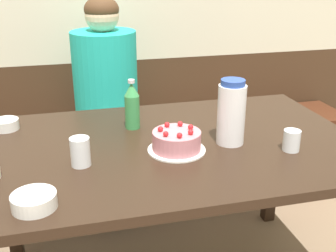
{
  "coord_description": "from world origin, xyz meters",
  "views": [
    {
      "loc": [
        -0.38,
        -1.44,
        1.39
      ],
      "look_at": [
        -0.0,
        0.05,
        0.78
      ],
      "focal_mm": 45.0,
      "sensor_mm": 36.0,
      "label": 1
    }
  ],
  "objects_px": {
    "bowl_rice_small": "(34,201)",
    "water_pitcher": "(231,113)",
    "glass_tumbler_short": "(80,152)",
    "bowl_side_dish": "(6,124)",
    "glass_water_tall": "(292,140)",
    "bench_seat": "(136,164)",
    "birthday_cake": "(176,141)",
    "person_pale_blue_shirt": "(108,118)",
    "soju_bottle": "(132,105)"
  },
  "relations": [
    {
      "from": "bench_seat",
      "to": "bowl_side_dish",
      "type": "height_order",
      "value": "bowl_side_dish"
    },
    {
      "from": "bowl_side_dish",
      "to": "glass_water_tall",
      "type": "relative_size",
      "value": 1.36
    },
    {
      "from": "birthday_cake",
      "to": "soju_bottle",
      "type": "bearing_deg",
      "value": 113.57
    },
    {
      "from": "bowl_side_dish",
      "to": "birthday_cake",
      "type": "bearing_deg",
      "value": -31.05
    },
    {
      "from": "glass_tumbler_short",
      "to": "soju_bottle",
      "type": "bearing_deg",
      "value": 52.25
    },
    {
      "from": "soju_bottle",
      "to": "person_pale_blue_shirt",
      "type": "height_order",
      "value": "person_pale_blue_shirt"
    },
    {
      "from": "bowl_side_dish",
      "to": "glass_tumbler_short",
      "type": "relative_size",
      "value": 1.06
    },
    {
      "from": "bowl_rice_small",
      "to": "water_pitcher",
      "type": "bearing_deg",
      "value": 22.35
    },
    {
      "from": "bowl_rice_small",
      "to": "person_pale_blue_shirt",
      "type": "height_order",
      "value": "person_pale_blue_shirt"
    },
    {
      "from": "bowl_rice_small",
      "to": "glass_water_tall",
      "type": "height_order",
      "value": "glass_water_tall"
    },
    {
      "from": "glass_tumbler_short",
      "to": "bowl_rice_small",
      "type": "bearing_deg",
      "value": -121.12
    },
    {
      "from": "glass_water_tall",
      "to": "bowl_side_dish",
      "type": "bearing_deg",
      "value": 155.23
    },
    {
      "from": "birthday_cake",
      "to": "glass_tumbler_short",
      "type": "bearing_deg",
      "value": -174.64
    },
    {
      "from": "person_pale_blue_shirt",
      "to": "soju_bottle",
      "type": "bearing_deg",
      "value": 5.41
    },
    {
      "from": "glass_water_tall",
      "to": "person_pale_blue_shirt",
      "type": "height_order",
      "value": "person_pale_blue_shirt"
    },
    {
      "from": "bowl_rice_small",
      "to": "soju_bottle",
      "type": "bearing_deg",
      "value": 55.07
    },
    {
      "from": "bench_seat",
      "to": "glass_water_tall",
      "type": "distance_m",
      "value": 1.21
    },
    {
      "from": "glass_tumbler_short",
      "to": "bench_seat",
      "type": "bearing_deg",
      "value": 69.58
    },
    {
      "from": "bench_seat",
      "to": "glass_water_tall",
      "type": "bearing_deg",
      "value": -67.8
    },
    {
      "from": "bench_seat",
      "to": "birthday_cake",
      "type": "bearing_deg",
      "value": -90.1
    },
    {
      "from": "water_pitcher",
      "to": "glass_water_tall",
      "type": "distance_m",
      "value": 0.24
    },
    {
      "from": "glass_water_tall",
      "to": "bench_seat",
      "type": "bearing_deg",
      "value": 112.2
    },
    {
      "from": "birthday_cake",
      "to": "bowl_rice_small",
      "type": "height_order",
      "value": "birthday_cake"
    },
    {
      "from": "bench_seat",
      "to": "bowl_rice_small",
      "type": "relative_size",
      "value": 20.87
    },
    {
      "from": "birthday_cake",
      "to": "bowl_rice_small",
      "type": "bearing_deg",
      "value": -151.03
    },
    {
      "from": "soju_bottle",
      "to": "bowl_side_dish",
      "type": "relative_size",
      "value": 1.95
    },
    {
      "from": "bowl_rice_small",
      "to": "person_pale_blue_shirt",
      "type": "xyz_separation_m",
      "value": [
        0.33,
        1.07,
        -0.17
      ]
    },
    {
      "from": "glass_tumbler_short",
      "to": "bowl_side_dish",
      "type": "bearing_deg",
      "value": 124.47
    },
    {
      "from": "birthday_cake",
      "to": "glass_tumbler_short",
      "type": "xyz_separation_m",
      "value": [
        -0.35,
        -0.03,
        0.01
      ]
    },
    {
      "from": "person_pale_blue_shirt",
      "to": "bench_seat",
      "type": "bearing_deg",
      "value": 121.63
    },
    {
      "from": "water_pitcher",
      "to": "bowl_side_dish",
      "type": "distance_m",
      "value": 0.93
    },
    {
      "from": "bench_seat",
      "to": "glass_tumbler_short",
      "type": "relative_size",
      "value": 26.68
    },
    {
      "from": "bowl_side_dish",
      "to": "glass_water_tall",
      "type": "height_order",
      "value": "glass_water_tall"
    },
    {
      "from": "bowl_side_dish",
      "to": "person_pale_blue_shirt",
      "type": "height_order",
      "value": "person_pale_blue_shirt"
    },
    {
      "from": "water_pitcher",
      "to": "bowl_rice_small",
      "type": "xyz_separation_m",
      "value": [
        -0.71,
        -0.29,
        -0.1
      ]
    },
    {
      "from": "bench_seat",
      "to": "glass_water_tall",
      "type": "height_order",
      "value": "glass_water_tall"
    },
    {
      "from": "glass_tumbler_short",
      "to": "person_pale_blue_shirt",
      "type": "distance_m",
      "value": 0.88
    },
    {
      "from": "glass_water_tall",
      "to": "soju_bottle",
      "type": "bearing_deg",
      "value": 145.16
    },
    {
      "from": "bowl_rice_small",
      "to": "person_pale_blue_shirt",
      "type": "relative_size",
      "value": 0.11
    },
    {
      "from": "bowl_rice_small",
      "to": "glass_water_tall",
      "type": "distance_m",
      "value": 0.92
    },
    {
      "from": "bowl_rice_small",
      "to": "glass_water_tall",
      "type": "relative_size",
      "value": 1.63
    },
    {
      "from": "birthday_cake",
      "to": "bowl_rice_small",
      "type": "xyz_separation_m",
      "value": [
        -0.49,
        -0.27,
        -0.02
      ]
    },
    {
      "from": "birthday_cake",
      "to": "person_pale_blue_shirt",
      "type": "relative_size",
      "value": 0.18
    },
    {
      "from": "bowl_rice_small",
      "to": "glass_water_tall",
      "type": "xyz_separation_m",
      "value": [
        0.91,
        0.17,
        0.02
      ]
    },
    {
      "from": "water_pitcher",
      "to": "birthday_cake",
      "type": "bearing_deg",
      "value": -174.73
    },
    {
      "from": "bowl_side_dish",
      "to": "bench_seat",
      "type": "bearing_deg",
      "value": 39.73
    },
    {
      "from": "birthday_cake",
      "to": "bowl_rice_small",
      "type": "relative_size",
      "value": 1.67
    },
    {
      "from": "bench_seat",
      "to": "bowl_side_dish",
      "type": "relative_size",
      "value": 25.1
    },
    {
      "from": "glass_water_tall",
      "to": "glass_tumbler_short",
      "type": "relative_size",
      "value": 0.78
    },
    {
      "from": "soju_bottle",
      "to": "bowl_side_dish",
      "type": "xyz_separation_m",
      "value": [
        -0.51,
        0.11,
        -0.08
      ]
    }
  ]
}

